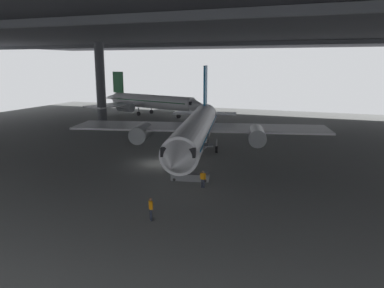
# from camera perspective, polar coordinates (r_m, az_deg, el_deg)

# --- Properties ---
(ground_plane) EXTENTS (110.00, 110.00, 0.00)m
(ground_plane) POSITION_cam_1_polar(r_m,az_deg,el_deg) (43.23, -4.93, -3.00)
(ground_plane) COLOR slate
(hangar_structure) EXTENTS (121.00, 99.00, 16.25)m
(hangar_structure) POSITION_cam_1_polar(r_m,az_deg,el_deg) (54.63, 1.21, 16.73)
(hangar_structure) COLOR #4C4F54
(hangar_structure) RESTS_ON ground_plane
(airplane_main) EXTENTS (33.71, 34.30, 10.93)m
(airplane_main) POSITION_cam_1_polar(r_m,az_deg,el_deg) (45.92, 0.69, 2.23)
(airplane_main) COLOR white
(airplane_main) RESTS_ON ground_plane
(boarding_stairs) EXTENTS (4.30, 2.34, 4.55)m
(boarding_stairs) POSITION_cam_1_polar(r_m,az_deg,el_deg) (37.14, -0.14, -4.35)
(boarding_stairs) COLOR slate
(boarding_stairs) RESTS_ON ground_plane
(crew_worker_near_nose) EXTENTS (0.41, 0.43, 1.75)m
(crew_worker_near_nose) POSITION_cam_1_polar(r_m,az_deg,el_deg) (27.87, -6.29, -9.56)
(crew_worker_near_nose) COLOR #232838
(crew_worker_near_nose) RESTS_ON ground_plane
(crew_worker_by_stairs) EXTENTS (0.55, 0.22, 1.62)m
(crew_worker_by_stairs) POSITION_cam_1_polar(r_m,az_deg,el_deg) (34.70, 1.67, -5.20)
(crew_worker_by_stairs) COLOR #232838
(crew_worker_by_stairs) RESTS_ON ground_plane
(airplane_distant) EXTENTS (28.33, 27.92, 9.34)m
(airplane_distant) POSITION_cam_1_polar(r_m,az_deg,el_deg) (83.25, -6.40, 6.44)
(airplane_distant) COLOR white
(airplane_distant) RESTS_ON ground_plane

